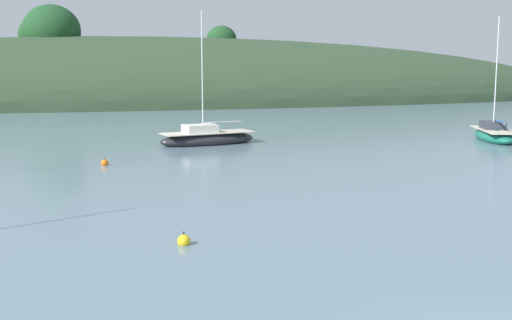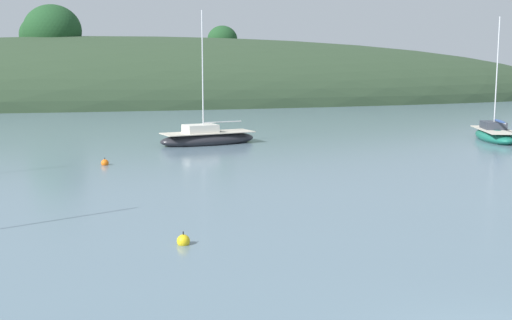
{
  "view_description": "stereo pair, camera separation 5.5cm",
  "coord_description": "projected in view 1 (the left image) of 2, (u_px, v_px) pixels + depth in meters",
  "views": [
    {
      "loc": [
        -8.07,
        -10.51,
        5.96
      ],
      "look_at": [
        0.0,
        20.0,
        1.2
      ],
      "focal_mm": 45.71,
      "sensor_mm": 36.0,
      "label": 1
    },
    {
      "loc": [
        -8.01,
        -10.53,
        5.96
      ],
      "look_at": [
        0.0,
        20.0,
        1.2
      ],
      "focal_mm": 45.71,
      "sensor_mm": 36.0,
      "label": 2
    }
  ],
  "objects": [
    {
      "name": "mooring_buoy_inner",
      "position": [
        184.0,
        241.0,
        21.43
      ],
      "size": [
        0.44,
        0.44,
        0.54
      ],
      "color": "yellow",
      "rests_on": "ground"
    },
    {
      "name": "mooring_buoy_outer",
      "position": [
        105.0,
        163.0,
        37.98
      ],
      "size": [
        0.44,
        0.44,
        0.54
      ],
      "color": "orange",
      "rests_on": "ground"
    },
    {
      "name": "far_shoreline_hill",
      "position": [
        139.0,
        102.0,
        97.16
      ],
      "size": [
        150.0,
        36.0,
        23.74
      ],
      "color": "#2D422B",
      "rests_on": "ground"
    },
    {
      "name": "sailboat_orange_cutter",
      "position": [
        207.0,
        138.0,
        47.65
      ],
      "size": [
        7.67,
        3.99,
        9.87
      ],
      "color": "#232328",
      "rests_on": "ground"
    },
    {
      "name": "sailboat_yellow_far",
      "position": [
        494.0,
        135.0,
        50.02
      ],
      "size": [
        4.52,
        7.33,
        9.6
      ],
      "color": "#196B56",
      "rests_on": "ground"
    }
  ]
}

